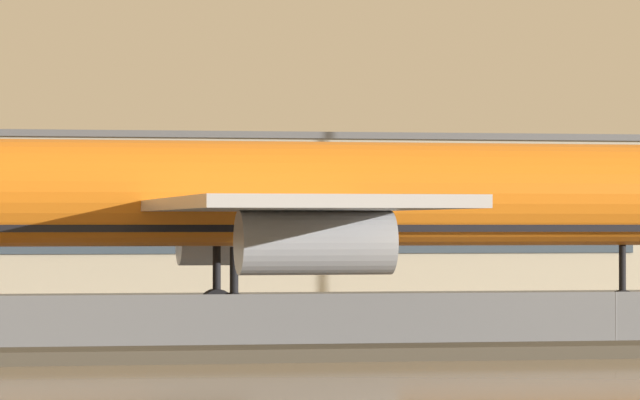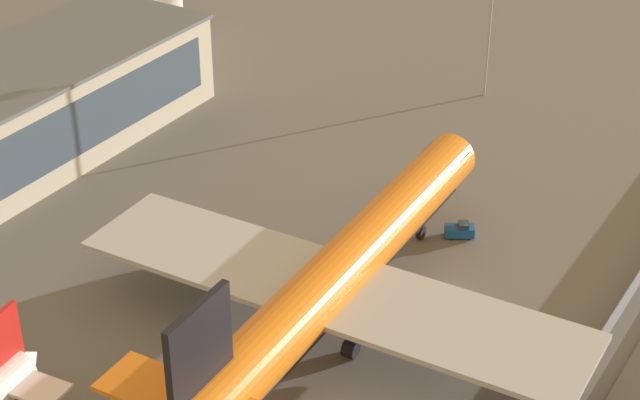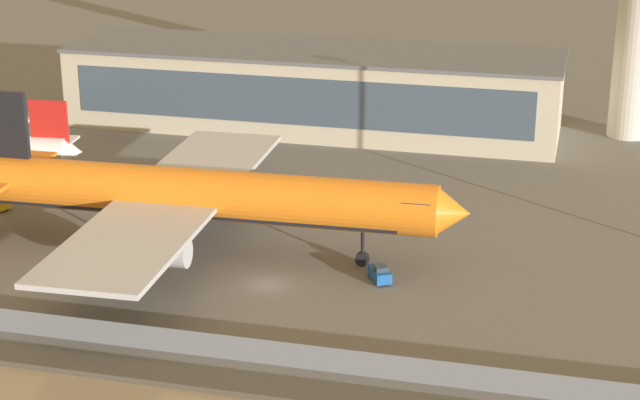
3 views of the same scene
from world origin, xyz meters
The scene contains 5 objects.
ground_plane centered at (0.00, 0.00, 0.00)m, with size 500.00×500.00×0.00m, color #66635E.
perimeter_fence centered at (0.00, -16.00, 1.15)m, with size 280.00×0.10×2.31m.
cargo_jet_orange centered at (-10.74, 6.43, 6.44)m, with size 58.43×50.07×16.87m.
baggage_tug centered at (10.78, 3.69, 0.81)m, with size 2.98×3.57×1.80m.
apron_light_mast_apron_west centered at (46.30, 16.68, 13.30)m, with size 3.20×0.40×23.99m.
Camera 2 is at (-81.82, -35.41, 62.93)m, focal length 60.00 mm.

